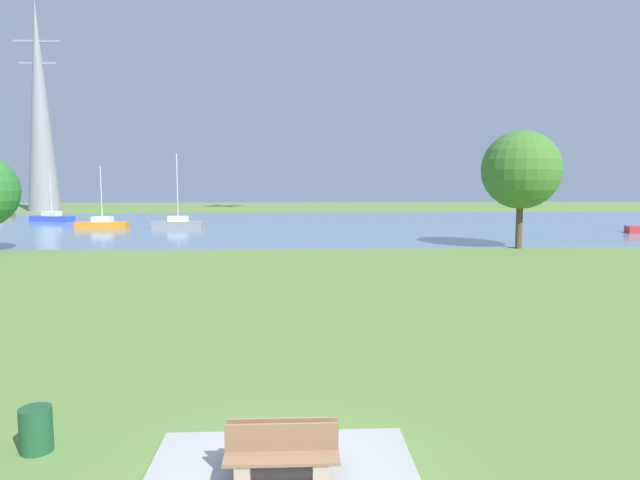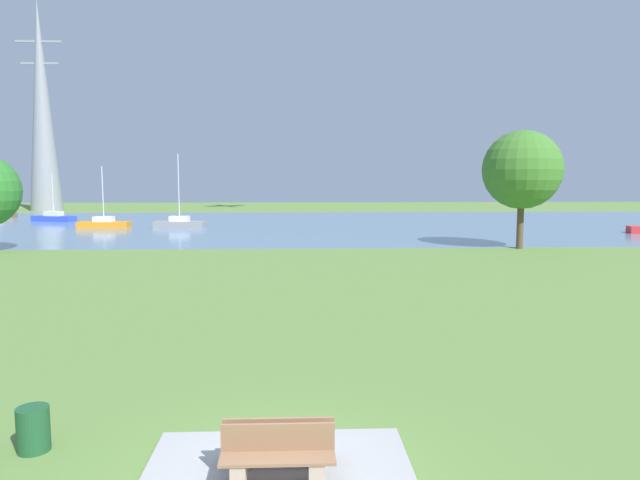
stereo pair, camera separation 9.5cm
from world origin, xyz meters
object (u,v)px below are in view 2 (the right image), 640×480
Objects in this scene: sailboat_gray at (180,223)px; bench_facing_inland at (278,460)px; sailboat_orange at (104,223)px; tree_mid_shore at (522,170)px; bench_facing_water at (279,444)px; sailboat_blue at (54,217)px; electricity_pylon at (42,106)px; litter_bin at (33,429)px.

bench_facing_inland is at bearing -76.95° from sailboat_gray.
tree_mid_shore is at bearing -27.08° from sailboat_orange.
bench_facing_water is 0.34× the size of sailboat_blue.
bench_facing_water is 1.00× the size of bench_facing_inland.
sailboat_orange reaches higher than bench_facing_inland.
bench_facing_inland is at bearing -64.88° from electricity_pylon.
sailboat_blue is at bearing 112.03° from litter_bin.
tree_mid_shore is at bearing -33.30° from sailboat_gray.
litter_bin is 82.40m from electricity_pylon.
sailboat_blue is (-26.26, 54.97, -0.03)m from bench_facing_water.
sailboat_orange is 7.12m from sailboat_gray.
electricity_pylon is at bearing 115.27° from bench_facing_water.
tree_mid_shore is (15.52, 29.26, 4.86)m from bench_facing_water.
litter_bin is 0.11× the size of sailboat_gray.
bench_facing_inland is 0.26× the size of sailboat_gray.
electricity_pylon is at bearing 114.56° from sailboat_blue.
sailboat_orange reaches higher than bench_facing_water.
tree_mid_shore reaches higher than litter_bin.
bench_facing_inland is 4.62m from litter_bin.
sailboat_orange is at bearing 111.02° from bench_facing_inland.
bench_facing_water is 47.90m from sailboat_gray.
sailboat_orange is 37.14m from electricity_pylon.
electricity_pylon is (-9.48, 20.75, 14.43)m from sailboat_blue.
litter_bin is 46.20m from sailboat_gray.
bench_facing_water is at bearing -64.73° from electricity_pylon.
electricity_pylon is at bearing 112.74° from litter_bin.
tree_mid_shore is (15.52, 29.80, 4.86)m from bench_facing_inland.
bench_facing_water is 0.26× the size of sailboat_gray.
litter_bin is 0.15× the size of sailboat_blue.
sailboat_orange is (8.22, -8.54, 0.01)m from sailboat_blue.
sailboat_gray is at bearing 1.72° from sailboat_orange.
sailboat_blue is (-26.26, 55.51, -0.03)m from bench_facing_inland.
litter_bin is (-4.39, 1.44, -0.07)m from bench_facing_inland.
sailboat_orange is 0.83× the size of sailboat_gray.
bench_facing_water is 2.25× the size of litter_bin.
sailboat_blue is at bearing 133.89° from sailboat_orange.
sailboat_gray is (15.33, -8.33, 0.02)m from sailboat_blue.
tree_mid_shore is at bearing 62.06° from bench_facing_water.
sailboat_blue is 0.66× the size of tree_mid_shore.
sailboat_blue is 0.18× the size of electricity_pylon.
sailboat_gray is at bearing 103.19° from bench_facing_water.
bench_facing_water reaches higher than litter_bin.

